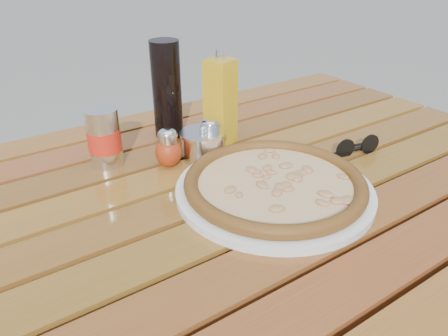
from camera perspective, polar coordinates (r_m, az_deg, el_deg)
table at (r=0.86m, az=0.75°, el=-6.72°), size 1.40×0.90×0.75m
plate at (r=0.80m, az=6.58°, el=-2.89°), size 0.43×0.43×0.01m
pizza at (r=0.79m, az=6.64°, el=-1.92°), size 0.38×0.38×0.03m
pepper_shaker at (r=0.89m, az=-7.29°, el=2.56°), size 0.06×0.06×0.08m
oregano_shaker at (r=0.93m, az=-1.81°, el=3.96°), size 0.06×0.06×0.08m
dark_bottle at (r=1.01m, az=-7.48°, el=10.11°), size 0.08×0.08×0.22m
soda_can at (r=0.91m, az=-15.38°, el=3.78°), size 0.08×0.08×0.12m
olive_oil_cruet at (r=0.96m, az=-0.47°, el=8.60°), size 0.07×0.07×0.21m
parmesan_tin at (r=0.92m, az=-2.77°, el=3.09°), size 0.13×0.13×0.07m
sunglasses at (r=0.98m, az=16.96°, el=2.65°), size 0.11×0.04×0.04m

